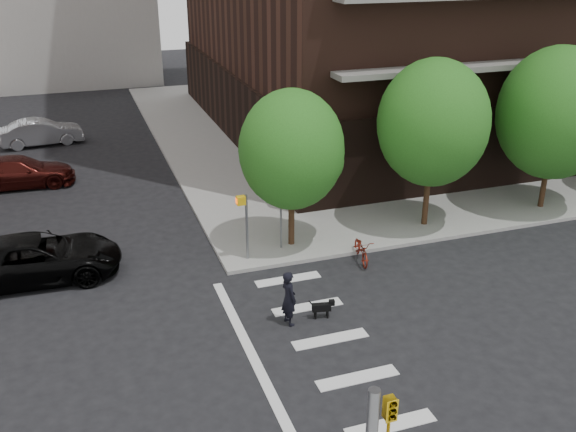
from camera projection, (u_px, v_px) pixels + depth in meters
ground at (255, 401)px, 17.04m from camera, size 120.00×120.00×0.00m
sidewalk_ne at (448, 119)px, 43.53m from camera, size 39.00×33.00×0.15m
crosswalk at (331, 384)px, 17.70m from camera, size 3.85×13.00×0.01m
tree_a at (292, 150)px, 24.02m from camera, size 4.00×4.00×5.90m
tree_b at (433, 123)px, 25.61m from camera, size 4.50×4.50×6.65m
tree_c at (556, 113)px, 27.43m from camera, size 5.00×5.00×6.80m
pedestrian_signal at (254, 215)px, 23.88m from camera, size 2.18×0.67×2.60m
parked_car_black at (36, 258)px, 22.89m from camera, size 2.95×6.01×1.64m
parked_car_maroon at (19, 172)px, 31.58m from camera, size 2.39×5.34×1.52m
parked_car_silver at (41, 132)px, 38.04m from camera, size 2.07×4.84×1.55m
scooter at (361, 249)px, 24.31m from camera, size 0.98×1.93×0.97m
dog_walker at (289, 298)px, 20.15m from camera, size 0.75×0.57×1.85m
dog at (323, 307)px, 20.67m from camera, size 0.75×0.31×0.62m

